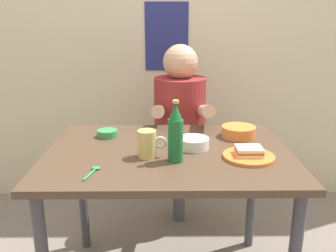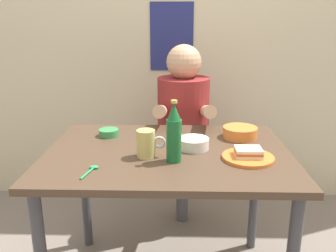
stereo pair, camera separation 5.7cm
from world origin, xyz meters
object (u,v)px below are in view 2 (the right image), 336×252
Objects in this scene: rice_bowl_white at (194,143)px; sandwich at (248,152)px; person_seated at (183,111)px; beer_mug at (147,144)px; stool at (182,172)px; beer_bottle at (174,134)px; plate_orange at (248,158)px; dining_table at (168,169)px.

sandwich is at bearing -28.63° from rice_bowl_white.
beer_mug is at bearing -103.54° from person_seated.
beer_mug reaches higher than stool.
stool is at bearing 76.66° from beer_mug.
stool is 0.88m from sandwich.
stool is at bearing 86.18° from beer_bottle.
sandwich reaches higher than stool.
plate_orange is 0.26m from rice_bowl_white.
sandwich is at bearing -2.26° from beer_mug.
beer_mug reaches higher than plate_orange.
person_seated is at bearing -90.00° from stool.
plate_orange is at bearing -90.00° from sandwich.
plate_orange is at bearing -28.63° from rice_bowl_white.
sandwich and rice_bowl_white have the same top height.
plate_orange reaches higher than stool.
beer_mug is at bearing -152.85° from rice_bowl_white.
dining_table is at bearing -167.83° from rice_bowl_white.
beer_bottle is (-0.32, -0.03, 0.11)m from plate_orange.
dining_table is 8.73× the size of beer_mug.
stool is 0.74m from rice_bowl_white.
person_seated is (-0.00, -0.01, 0.42)m from stool.
beer_bottle is (0.03, -0.13, 0.21)m from dining_table.
rice_bowl_white is at bearing 151.37° from plate_orange.
plate_orange is at bearing -69.72° from person_seated.
stool is at bearing 93.67° from rice_bowl_white.
rice_bowl_white is (0.04, -0.59, 0.00)m from person_seated.
person_seated is 2.75× the size of beer_bottle.
sandwich is 0.26m from rice_bowl_white.
person_seated is 5.14× the size of rice_bowl_white.
rice_bowl_white is at bearing 27.15° from beer_mug.
beer_bottle is (-0.32, -0.03, 0.09)m from sandwich.
beer_mug is at bearing -137.71° from dining_table.
sandwich is 0.87× the size of beer_mug.
sandwich is at bearing 5.41° from beer_bottle.
stool is 0.63× the size of person_seated.
stool is 2.05× the size of plate_orange.
plate_orange is 1.75× the size of beer_mug.
stool is 0.87m from plate_orange.
rice_bowl_white is (0.21, 0.11, -0.03)m from beer_mug.
beer_bottle reaches higher than beer_mug.
dining_table is at bearing -97.34° from person_seated.
dining_table is 0.19m from beer_mug.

